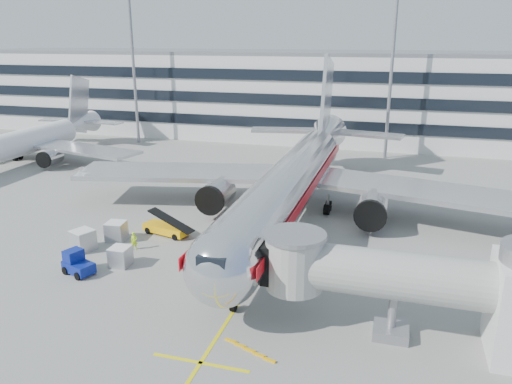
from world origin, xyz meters
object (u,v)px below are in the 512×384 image
(baggage_tug, at_px, (77,264))
(ramp_worker, at_px, (134,241))
(cargo_container_left, at_px, (116,231))
(cargo_container_right, at_px, (83,240))
(main_jet, at_px, (295,178))
(cargo_container_front, at_px, (120,256))
(belt_loader, at_px, (166,228))

(baggage_tug, relative_size, ramp_worker, 1.78)
(cargo_container_left, distance_m, cargo_container_right, 3.22)
(baggage_tug, xyz_separation_m, cargo_container_left, (-0.68, 6.92, 0.06))
(cargo_container_left, height_order, cargo_container_right, cargo_container_right)
(ramp_worker, bearing_deg, cargo_container_right, 174.36)
(main_jet, height_order, ramp_worker, main_jet)
(main_jet, xyz_separation_m, cargo_container_front, (-11.24, -15.58, -3.40))
(main_jet, distance_m, cargo_container_front, 19.52)
(main_jet, bearing_deg, cargo_container_right, -139.80)
(baggage_tug, relative_size, cargo_container_front, 1.75)
(cargo_container_right, distance_m, ramp_worker, 4.51)
(cargo_container_left, bearing_deg, belt_loader, 34.49)
(main_jet, bearing_deg, belt_loader, -142.39)
(cargo_container_right, relative_size, cargo_container_front, 1.36)
(baggage_tug, bearing_deg, cargo_container_right, 119.10)
(baggage_tug, distance_m, cargo_container_left, 6.95)
(belt_loader, bearing_deg, baggage_tug, -108.17)
(belt_loader, relative_size, cargo_container_right, 2.19)
(cargo_container_left, bearing_deg, baggage_tug, -84.42)
(belt_loader, xyz_separation_m, baggage_tug, (-3.13, -9.53, 0.18))
(cargo_container_left, bearing_deg, cargo_container_front, -55.42)
(belt_loader, xyz_separation_m, ramp_worker, (-1.12, -4.08, 0.16))
(baggage_tug, bearing_deg, ramp_worker, 69.78)
(main_jet, bearing_deg, ramp_worker, -133.80)
(belt_loader, bearing_deg, main_jet, 37.61)
(main_jet, height_order, cargo_container_right, main_jet)
(cargo_container_left, relative_size, ramp_worker, 1.14)
(cargo_container_front, bearing_deg, main_jet, 54.19)
(main_jet, distance_m, cargo_container_left, 18.42)
(baggage_tug, distance_m, ramp_worker, 5.80)
(main_jet, height_order, cargo_container_left, main_jet)
(cargo_container_right, xyz_separation_m, cargo_container_front, (4.89, -1.95, -0.10))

